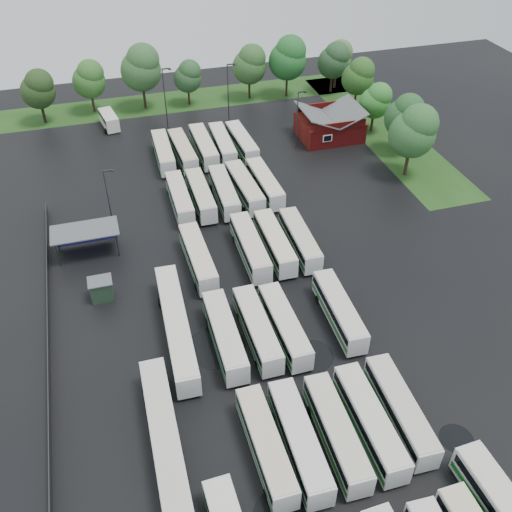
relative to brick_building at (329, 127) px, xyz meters
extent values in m
plane|color=black|center=(-24.00, -42.77, -1.87)|extent=(160.00, 160.00, 0.00)
cube|color=maroon|center=(0.00, 0.03, -0.17)|extent=(10.00, 8.00, 3.40)
cube|color=#4C4F51|center=(-2.50, 0.03, 2.43)|extent=(5.07, 8.60, 2.19)
cube|color=#4C4F51|center=(2.50, 0.03, 2.43)|extent=(5.07, 8.60, 2.19)
cube|color=maroon|center=(0.00, -3.97, 2.03)|extent=(9.00, 0.20, 1.20)
cube|color=silver|center=(-2.00, -4.02, 0.13)|extent=(1.60, 0.12, 1.20)
cylinder|color=#2D2D30|center=(-44.80, -22.77, -0.17)|extent=(0.16, 0.16, 3.40)
cylinder|color=#2D2D30|center=(-37.60, -22.77, -0.17)|extent=(0.16, 0.16, 3.40)
cylinder|color=#2D2D30|center=(-44.80, -19.57, -0.17)|extent=(0.16, 0.16, 3.40)
cylinder|color=#2D2D30|center=(-37.60, -19.57, -0.17)|extent=(0.16, 0.16, 3.40)
cube|color=#4C4F51|center=(-41.20, -21.17, 1.63)|extent=(8.20, 4.20, 0.15)
cube|color=navy|center=(-41.20, -19.27, -0.27)|extent=(7.60, 0.08, 2.60)
cube|color=#1A3221|center=(-40.20, -30.17, -0.62)|extent=(2.50, 2.00, 2.50)
cube|color=#4C4F51|center=(-40.20, -30.17, 0.69)|extent=(2.70, 2.20, 0.12)
cube|color=#1D4313|center=(-22.00, 22.03, -1.86)|extent=(80.00, 10.00, 0.01)
cube|color=#1D4313|center=(10.00, 0.03, -1.86)|extent=(10.00, 50.00, 0.01)
cube|color=#2D2D30|center=(-46.20, -34.77, -1.27)|extent=(0.10, 50.00, 1.20)
cube|color=silver|center=(-28.26, -54.96, -0.19)|extent=(2.40, 11.06, 2.53)
cube|color=black|center=(-28.26, -54.96, 0.32)|extent=(2.45, 10.62, 0.81)
cube|color=#2C6A35|center=(-28.26, -54.96, -0.74)|extent=(2.44, 10.84, 0.56)
cube|color=beige|center=(-28.26, -54.96, 1.12)|extent=(2.30, 10.73, 0.11)
cylinder|color=black|center=(-28.26, -58.50, -1.45)|extent=(2.35, 0.88, 0.88)
cylinder|color=black|center=(-28.26, -51.43, -1.45)|extent=(2.35, 0.88, 0.88)
cube|color=silver|center=(-25.36, -55.31, -0.13)|extent=(2.64, 11.45, 2.61)
cube|color=black|center=(-25.36, -55.31, 0.39)|extent=(2.68, 10.99, 0.84)
cube|color=#18581E|center=(-25.36, -55.31, -0.71)|extent=(2.68, 11.22, 0.57)
cube|color=beige|center=(-25.36, -55.31, 1.22)|extent=(2.54, 11.10, 0.11)
cylinder|color=black|center=(-25.36, -58.96, -1.44)|extent=(2.42, 0.91, 0.91)
cylinder|color=black|center=(-25.36, -51.67, -1.44)|extent=(2.42, 0.91, 0.91)
cube|color=silver|center=(-21.96, -55.46, -0.17)|extent=(2.63, 11.23, 2.56)
cube|color=black|center=(-21.96, -55.46, 0.35)|extent=(2.67, 10.78, 0.82)
cube|color=#135D19|center=(-21.96, -55.46, -0.73)|extent=(2.67, 11.01, 0.56)
cube|color=beige|center=(-21.96, -55.46, 1.16)|extent=(2.52, 10.89, 0.11)
cylinder|color=black|center=(-21.96, -59.03, -1.45)|extent=(2.37, 0.89, 0.89)
cylinder|color=black|center=(-21.96, -51.88, -1.45)|extent=(2.37, 0.89, 0.89)
cube|color=silver|center=(-18.71, -55.30, -0.14)|extent=(2.48, 11.39, 2.61)
cube|color=black|center=(-18.71, -55.30, 0.38)|extent=(2.53, 10.94, 0.83)
cube|color=#1F6629|center=(-18.71, -55.30, -0.71)|extent=(2.52, 11.16, 0.57)
cube|color=beige|center=(-18.71, -55.30, 1.21)|extent=(2.38, 11.05, 0.11)
cylinder|color=black|center=(-18.71, -58.94, -1.44)|extent=(2.42, 0.91, 0.91)
cylinder|color=black|center=(-18.71, -51.66, -1.44)|extent=(2.42, 0.91, 0.91)
cube|color=silver|center=(-15.49, -54.89, -0.18)|extent=(2.69, 11.13, 2.53)
cube|color=black|center=(-15.49, -54.89, 0.32)|extent=(2.73, 10.69, 0.81)
cube|color=#1E5F26|center=(-15.49, -54.89, -0.74)|extent=(2.73, 10.91, 0.56)
cube|color=#BEB5A3|center=(-15.49, -54.89, 1.13)|extent=(2.59, 10.79, 0.11)
cylinder|color=black|center=(-15.49, -58.43, -1.45)|extent=(2.35, 0.88, 0.88)
cylinder|color=black|center=(-15.49, -51.36, -1.45)|extent=(2.35, 0.88, 0.88)
cube|color=silver|center=(-28.53, -41.53, -0.14)|extent=(2.49, 11.39, 2.60)
cube|color=black|center=(-28.53, -41.53, 0.38)|extent=(2.54, 10.93, 0.83)
cube|color=#12641A|center=(-28.53, -41.53, -0.71)|extent=(2.53, 11.16, 0.57)
cube|color=beige|center=(-28.53, -41.53, 1.21)|extent=(2.39, 11.05, 0.11)
cylinder|color=black|center=(-28.53, -45.16, -1.44)|extent=(2.41, 0.91, 0.91)
cylinder|color=black|center=(-28.53, -37.89, -1.44)|extent=(2.41, 0.91, 0.91)
cube|color=silver|center=(-25.05, -41.56, -0.18)|extent=(2.38, 11.12, 2.55)
cube|color=black|center=(-25.05, -41.56, 0.33)|extent=(2.44, 10.68, 0.81)
cube|color=#26602A|center=(-25.05, -41.56, -0.74)|extent=(2.43, 10.90, 0.56)
cube|color=beige|center=(-25.05, -41.56, 1.14)|extent=(2.29, 10.79, 0.11)
cylinder|color=black|center=(-25.05, -45.12, -1.45)|extent=(2.36, 0.89, 0.89)
cylinder|color=black|center=(-25.05, -38.01, -1.45)|extent=(2.36, 0.89, 0.89)
cube|color=silver|center=(-22.15, -41.88, -0.19)|extent=(2.48, 11.05, 2.52)
cube|color=black|center=(-22.15, -41.88, 0.31)|extent=(2.53, 10.61, 0.81)
cube|color=#14681F|center=(-22.15, -41.88, -0.75)|extent=(2.52, 10.83, 0.56)
cube|color=beige|center=(-22.15, -41.88, 1.12)|extent=(2.38, 10.72, 0.11)
cylinder|color=black|center=(-22.15, -45.40, -1.45)|extent=(2.34, 0.88, 0.88)
cylinder|color=black|center=(-22.15, -38.36, -1.45)|extent=(2.34, 0.88, 0.88)
cube|color=silver|center=(-15.76, -41.41, -0.19)|extent=(2.66, 11.10, 2.53)
cube|color=black|center=(-15.76, -41.41, 0.32)|extent=(2.70, 10.66, 0.81)
cube|color=#296A2E|center=(-15.76, -41.41, -0.74)|extent=(2.70, 10.88, 0.56)
cube|color=beige|center=(-15.76, -41.41, 1.12)|extent=(2.56, 10.76, 0.11)
cylinder|color=black|center=(-15.76, -44.94, -1.45)|extent=(2.34, 0.88, 0.88)
cylinder|color=black|center=(-15.76, -37.88, -1.45)|extent=(2.34, 0.88, 0.88)
cube|color=silver|center=(-28.52, -28.16, -0.15)|extent=(2.60, 11.35, 2.59)
cube|color=black|center=(-28.52, -28.16, 0.37)|extent=(2.65, 10.90, 0.83)
cube|color=#165B1F|center=(-28.52, -28.16, -0.72)|extent=(2.64, 11.13, 0.57)
cube|color=beige|center=(-28.52, -28.16, 1.20)|extent=(2.50, 11.01, 0.11)
cylinder|color=black|center=(-28.52, -31.78, -1.44)|extent=(2.40, 0.90, 0.90)
cylinder|color=black|center=(-28.52, -24.54, -1.44)|extent=(2.40, 0.90, 0.90)
cube|color=silver|center=(-21.92, -27.92, -0.11)|extent=(2.59, 11.60, 2.65)
cube|color=black|center=(-21.92, -27.92, 0.42)|extent=(2.64, 11.13, 0.85)
cube|color=#296833|center=(-21.92, -27.92, -0.69)|extent=(2.64, 11.37, 0.58)
cube|color=beige|center=(-21.92, -27.92, 1.26)|extent=(2.49, 11.25, 0.12)
cylinder|color=black|center=(-21.92, -31.62, -1.43)|extent=(2.46, 0.92, 0.92)
cylinder|color=black|center=(-21.92, -24.22, -1.43)|extent=(2.46, 0.92, 0.92)
cube|color=silver|center=(-18.72, -27.89, -0.15)|extent=(2.47, 11.31, 2.59)
cube|color=black|center=(-18.72, -27.89, 0.37)|extent=(2.52, 10.86, 0.83)
cube|color=#226928|center=(-18.72, -27.89, -0.72)|extent=(2.51, 11.09, 0.57)
cube|color=beige|center=(-18.72, -27.89, 1.19)|extent=(2.37, 10.97, 0.11)
cylinder|color=black|center=(-18.72, -31.51, -1.44)|extent=(2.40, 0.90, 0.90)
cylinder|color=black|center=(-18.72, -24.28, -1.44)|extent=(2.40, 0.90, 0.90)
cube|color=silver|center=(-15.47, -28.13, -0.20)|extent=(2.59, 11.03, 2.51)
cube|color=black|center=(-15.47, -28.13, 0.31)|extent=(2.63, 10.59, 0.80)
cube|color=#1F5929|center=(-15.47, -28.13, -0.75)|extent=(2.63, 10.81, 0.55)
cube|color=beige|center=(-15.47, -28.13, 1.10)|extent=(2.49, 10.70, 0.11)
cylinder|color=black|center=(-15.47, -31.64, -1.45)|extent=(2.33, 0.88, 0.88)
cylinder|color=black|center=(-15.47, -24.62, -1.45)|extent=(2.33, 0.88, 0.88)
cube|color=silver|center=(-28.23, -14.34, -0.20)|extent=(2.36, 10.98, 2.51)
cube|color=black|center=(-28.23, -14.34, 0.30)|extent=(2.41, 10.54, 0.80)
cube|color=#286432|center=(-28.23, -14.34, -0.75)|extent=(2.40, 10.76, 0.55)
cube|color=beige|center=(-28.23, -14.34, 1.10)|extent=(2.27, 10.65, 0.11)
cylinder|color=black|center=(-28.23, -17.85, -1.45)|extent=(2.33, 0.88, 0.88)
cylinder|color=black|center=(-28.23, -10.83, -1.45)|extent=(2.33, 0.88, 0.88)
cube|color=silver|center=(-25.26, -14.48, -0.19)|extent=(2.33, 11.05, 2.53)
cube|color=black|center=(-25.26, -14.48, 0.32)|extent=(2.39, 10.61, 0.81)
cube|color=#226A2D|center=(-25.26, -14.48, -0.74)|extent=(2.38, 10.83, 0.56)
cube|color=beige|center=(-25.26, -14.48, 1.13)|extent=(2.24, 10.72, 0.11)
cylinder|color=black|center=(-25.26, -18.02, -1.45)|extent=(2.35, 0.88, 0.88)
cylinder|color=black|center=(-25.26, -10.95, -1.45)|extent=(2.35, 0.88, 0.88)
cube|color=silver|center=(-21.93, -14.61, -0.16)|extent=(2.68, 11.30, 2.58)
cube|color=black|center=(-21.93, -14.61, 0.36)|extent=(2.73, 10.86, 0.82)
cube|color=#2A6735|center=(-21.93, -14.61, -0.72)|extent=(2.72, 11.08, 0.57)
cube|color=#BDB5A6|center=(-21.93, -14.61, 1.18)|extent=(2.58, 10.96, 0.11)
cylinder|color=black|center=(-21.93, -18.21, -1.44)|extent=(2.39, 0.90, 0.90)
cylinder|color=black|center=(-21.93, -11.02, -1.44)|extent=(2.39, 0.90, 0.90)
cube|color=silver|center=(-18.86, -14.34, -0.12)|extent=(2.91, 11.60, 2.64)
cube|color=black|center=(-18.86, -14.34, 0.41)|extent=(2.95, 11.14, 0.84)
cube|color=#2B6936|center=(-18.86, -14.34, -0.70)|extent=(2.95, 11.37, 0.58)
cube|color=beige|center=(-18.86, -14.34, 1.25)|extent=(2.80, 11.25, 0.12)
cylinder|color=black|center=(-18.86, -18.02, -1.43)|extent=(2.44, 0.92, 0.92)
cylinder|color=black|center=(-18.86, -10.66, -1.43)|extent=(2.44, 0.92, 0.92)
cube|color=silver|center=(-15.75, -14.08, -0.17)|extent=(2.61, 11.22, 2.56)
cube|color=black|center=(-15.75, -14.08, 0.34)|extent=(2.66, 10.78, 0.82)
cube|color=#105A1C|center=(-15.75, -14.08, -0.73)|extent=(2.65, 11.00, 0.56)
cube|color=beige|center=(-15.75, -14.08, 1.16)|extent=(2.51, 10.89, 0.11)
cylinder|color=black|center=(-15.75, -17.65, -1.45)|extent=(2.37, 0.89, 0.89)
cylinder|color=black|center=(-15.75, -10.51, -1.45)|extent=(2.37, 0.89, 0.89)
cube|color=silver|center=(-28.28, -0.63, -0.17)|extent=(2.57, 11.22, 2.56)
cube|color=black|center=(-28.28, -0.63, 0.35)|extent=(2.62, 10.78, 0.82)
cube|color=#255F29|center=(-28.28, -0.63, -0.73)|extent=(2.61, 11.00, 0.56)
cube|color=beige|center=(-28.28, -0.63, 1.16)|extent=(2.47, 10.88, 0.11)
cylinder|color=black|center=(-28.28, -4.20, -1.45)|extent=(2.37, 0.89, 0.89)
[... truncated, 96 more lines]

